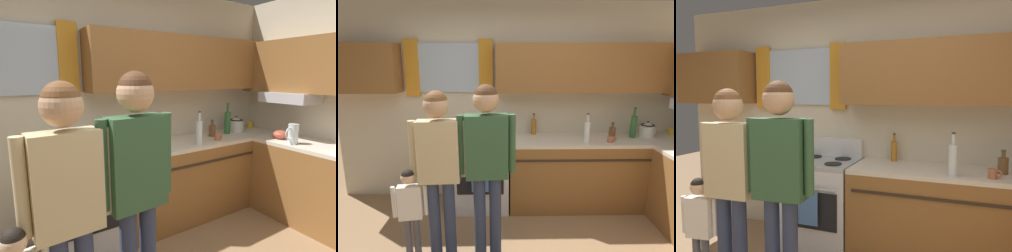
% 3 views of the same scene
% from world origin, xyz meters
% --- Properties ---
extents(back_wall_unit, '(4.60, 0.42, 2.60)m').
position_xyz_m(back_wall_unit, '(0.08, 1.83, 1.47)').
color(back_wall_unit, beige).
rests_on(back_wall_unit, ground).
extents(kitchen_counter_run, '(2.29, 1.86, 0.90)m').
position_xyz_m(kitchen_counter_run, '(1.45, 1.21, 0.45)').
color(kitchen_counter_run, brown).
rests_on(kitchen_counter_run, ground).
extents(stove_oven, '(0.68, 0.67, 1.10)m').
position_xyz_m(stove_oven, '(-0.34, 1.54, 0.47)').
color(stove_oven, silver).
rests_on(stove_oven, ground).
extents(bottle_squat_brown, '(0.08, 0.08, 0.21)m').
position_xyz_m(bottle_squat_brown, '(1.32, 1.56, 0.98)').
color(bottle_squat_brown, brown).
rests_on(bottle_squat_brown, kitchen_counter_run).
extents(bottle_wine_green, '(0.08, 0.08, 0.39)m').
position_xyz_m(bottle_wine_green, '(1.60, 1.59, 1.05)').
color(bottle_wine_green, '#2D6633').
rests_on(bottle_wine_green, kitchen_counter_run).
extents(bottle_oil_amber, '(0.06, 0.06, 0.29)m').
position_xyz_m(bottle_oil_amber, '(0.34, 1.78, 1.01)').
color(bottle_oil_amber, '#B27223').
rests_on(bottle_oil_amber, kitchen_counter_run).
extents(bottle_tall_clear, '(0.07, 0.07, 0.37)m').
position_xyz_m(bottle_tall_clear, '(0.92, 1.33, 1.04)').
color(bottle_tall_clear, silver).
rests_on(bottle_tall_clear, kitchen_counter_run).
extents(cup_terracotta, '(0.11, 0.07, 0.08)m').
position_xyz_m(cup_terracotta, '(1.23, 1.36, 0.94)').
color(cup_terracotta, '#B76642').
rests_on(cup_terracotta, kitchen_counter_run).
extents(mug_mustard_yellow, '(0.12, 0.08, 0.09)m').
position_xyz_m(mug_mustard_yellow, '(2.18, 1.70, 0.95)').
color(mug_mustard_yellow, gold).
rests_on(mug_mustard_yellow, kitchen_counter_run).
extents(stovetop_kettle, '(0.27, 0.20, 0.21)m').
position_xyz_m(stovetop_kettle, '(1.81, 1.62, 1.00)').
color(stovetop_kettle, silver).
rests_on(stovetop_kettle, kitchen_counter_run).
extents(water_pitcher, '(0.19, 0.11, 0.22)m').
position_xyz_m(water_pitcher, '(1.81, 0.80, 1.01)').
color(water_pitcher, silver).
rests_on(water_pitcher, kitchen_counter_run).
extents(mixing_bowl, '(0.18, 0.18, 0.10)m').
position_xyz_m(mixing_bowl, '(1.91, 1.02, 0.95)').
color(mixing_bowl, '#B24C38').
rests_on(mixing_bowl, kitchen_counter_run).
extents(adult_holding_child, '(0.50, 0.22, 1.62)m').
position_xyz_m(adult_holding_child, '(-0.65, 0.51, 1.02)').
color(adult_holding_child, '#2D3856').
rests_on(adult_holding_child, ground).
extents(adult_in_plaid, '(0.52, 0.23, 1.67)m').
position_xyz_m(adult_in_plaid, '(-0.23, 0.54, 1.05)').
color(adult_in_plaid, '#2D3856').
rests_on(adult_in_plaid, ground).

